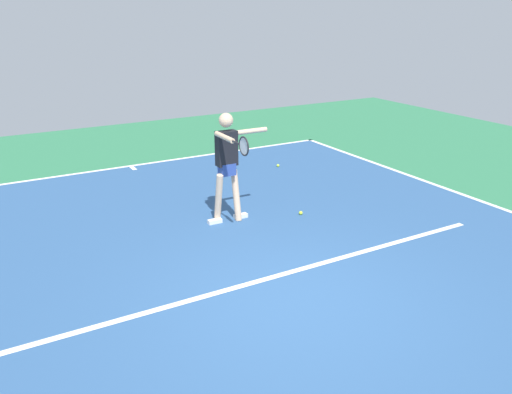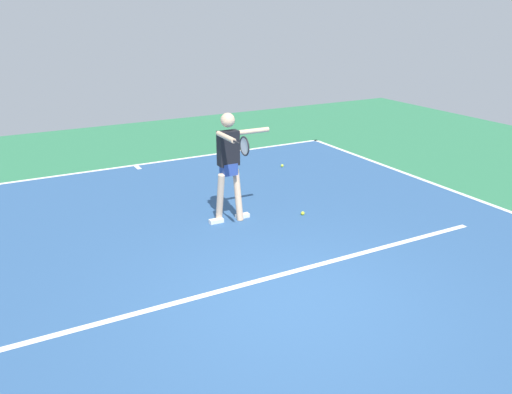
% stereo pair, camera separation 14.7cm
% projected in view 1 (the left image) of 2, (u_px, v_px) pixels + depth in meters
% --- Properties ---
extents(ground_plane, '(22.78, 22.78, 0.00)m').
position_uv_depth(ground_plane, '(295.00, 301.00, 6.52)').
color(ground_plane, '#2D754C').
extents(court_surface, '(10.13, 13.62, 0.00)m').
position_uv_depth(court_surface, '(295.00, 301.00, 6.52)').
color(court_surface, '#2D5484').
rests_on(court_surface, ground_plane).
extents(court_line_baseline_near, '(10.13, 0.10, 0.01)m').
position_uv_depth(court_line_baseline_near, '(130.00, 166.00, 12.04)').
color(court_line_baseline_near, white).
rests_on(court_line_baseline_near, ground_plane).
extents(court_line_service, '(7.60, 0.10, 0.01)m').
position_uv_depth(court_line_service, '(267.00, 279.00, 7.06)').
color(court_line_service, white).
rests_on(court_line_service, ground_plane).
extents(court_line_centre_mark, '(0.10, 0.30, 0.01)m').
position_uv_depth(court_line_centre_mark, '(133.00, 168.00, 11.88)').
color(court_line_centre_mark, white).
rests_on(court_line_centre_mark, ground_plane).
extents(tennis_player, '(1.11, 1.21, 1.86)m').
position_uv_depth(tennis_player, '(228.00, 160.00, 8.58)').
color(tennis_player, beige).
rests_on(tennis_player, ground_plane).
extents(tennis_ball_centre_court, '(0.07, 0.07, 0.07)m').
position_uv_depth(tennis_ball_centre_court, '(278.00, 166.00, 11.96)').
color(tennis_ball_centre_court, '#C6E53D').
rests_on(tennis_ball_centre_court, ground_plane).
extents(tennis_ball_by_baseline, '(0.07, 0.07, 0.07)m').
position_uv_depth(tennis_ball_by_baseline, '(301.00, 213.00, 9.22)').
color(tennis_ball_by_baseline, '#CCE033').
rests_on(tennis_ball_by_baseline, ground_plane).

